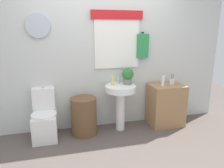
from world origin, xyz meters
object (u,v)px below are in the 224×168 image
at_px(pedestal_sink, 120,97).
at_px(wooden_cabinet, 166,105).
at_px(toilet, 45,119).
at_px(toothbrush_cup, 172,81).
at_px(lotion_bottle, 163,81).
at_px(potted_plant, 128,76).
at_px(laundry_hamper, 84,116).
at_px(soap_bottle, 113,80).

relative_size(pedestal_sink, wooden_cabinet, 1.06).
relative_size(toilet, toothbrush_cup, 4.30).
relative_size(toilet, wooden_cabinet, 1.09).
relative_size(wooden_cabinet, lotion_bottle, 3.96).
bearing_deg(potted_plant, toothbrush_cup, -2.84).
xyz_separation_m(toilet, lotion_bottle, (1.96, -0.08, 0.53)).
relative_size(toilet, lotion_bottle, 4.31).
relative_size(pedestal_sink, lotion_bottle, 4.20).
distance_m(laundry_hamper, pedestal_sink, 0.67).
height_order(laundry_hamper, soap_bottle, soap_bottle).
height_order(pedestal_sink, toothbrush_cup, toothbrush_cup).
xyz_separation_m(pedestal_sink, toothbrush_cup, (0.94, 0.02, 0.20)).
relative_size(toilet, laundry_hamper, 1.30).
distance_m(toilet, toothbrush_cup, 2.22).
distance_m(laundry_hamper, potted_plant, 0.98).
bearing_deg(toilet, pedestal_sink, -1.72).
xyz_separation_m(toilet, wooden_cabinet, (2.06, -0.04, 0.07)).
bearing_deg(wooden_cabinet, soap_bottle, 177.02).
relative_size(laundry_hamper, soap_bottle, 3.52).
bearing_deg(toothbrush_cup, wooden_cabinet, -168.80).
height_order(laundry_hamper, wooden_cabinet, wooden_cabinet).
xyz_separation_m(wooden_cabinet, lotion_bottle, (-0.10, -0.04, 0.46)).
height_order(toilet, soap_bottle, soap_bottle).
bearing_deg(wooden_cabinet, toilet, 178.98).
distance_m(wooden_cabinet, lotion_bottle, 0.47).
bearing_deg(toothbrush_cup, potted_plant, 177.16).
bearing_deg(pedestal_sink, toothbrush_cup, 1.23).
bearing_deg(lotion_bottle, toothbrush_cup, 16.41).
xyz_separation_m(toilet, soap_bottle, (1.10, 0.01, 0.56)).
xyz_separation_m(toilet, pedestal_sink, (1.22, -0.04, 0.28)).
bearing_deg(wooden_cabinet, potted_plant, 175.11).
distance_m(laundry_hamper, wooden_cabinet, 1.46).
bearing_deg(potted_plant, toilet, -179.02).
height_order(pedestal_sink, wooden_cabinet, pedestal_sink).
relative_size(pedestal_sink, toothbrush_cup, 4.20).
relative_size(toilet, pedestal_sink, 1.03).
bearing_deg(lotion_bottle, wooden_cabinet, 21.35).
height_order(lotion_bottle, toothbrush_cup, same).
bearing_deg(lotion_bottle, laundry_hamper, 178.31).
height_order(potted_plant, toothbrush_cup, potted_plant).
distance_m(wooden_cabinet, soap_bottle, 1.08).
bearing_deg(pedestal_sink, lotion_bottle, -3.10).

